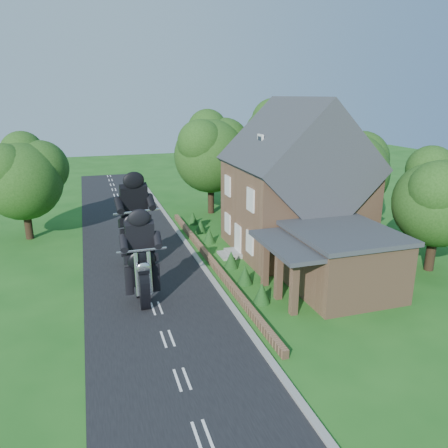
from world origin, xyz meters
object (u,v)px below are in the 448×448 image
object	(u,v)px
motorcycle_lead	(143,290)
motorcycle_follow	(137,252)
house	(295,188)
garden_wall	(211,261)
annex	(339,260)

from	to	relation	value
motorcycle_lead	motorcycle_follow	distance (m)	5.44
house	motorcycle_lead	world-z (taller)	house
garden_wall	motorcycle_follow	world-z (taller)	motorcycle_follow
garden_wall	motorcycle_follow	xyz separation A→B (m)	(-4.50, 1.16, 0.70)
house	motorcycle_follow	xyz separation A→B (m)	(-10.69, 0.16, -3.45)
motorcycle_follow	motorcycle_lead	bearing A→B (deg)	76.94
house	motorcycle_lead	size ratio (longest dim) A/B	6.27
annex	motorcycle_follow	distance (m)	12.27
garden_wall	annex	size ratio (longest dim) A/B	3.12
annex	motorcycle_follow	world-z (taller)	annex
garden_wall	annex	distance (m)	8.19
house	motorcycle_lead	bearing A→B (deg)	-154.50
motorcycle_follow	garden_wall	bearing A→B (deg)	156.09
garden_wall	house	xyz separation A→B (m)	(6.19, 1.00, 4.14)
garden_wall	motorcycle_lead	world-z (taller)	motorcycle_lead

